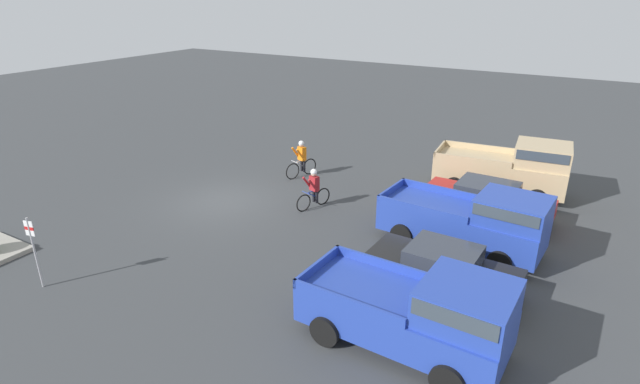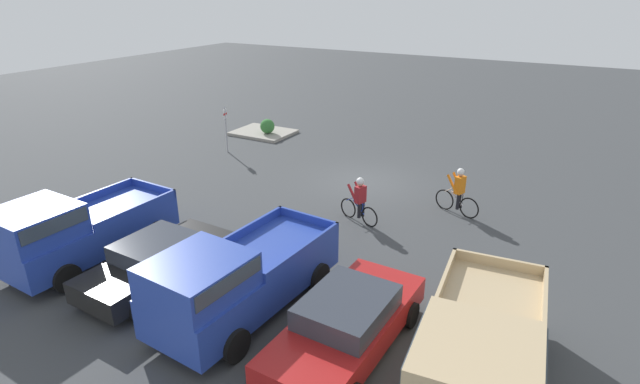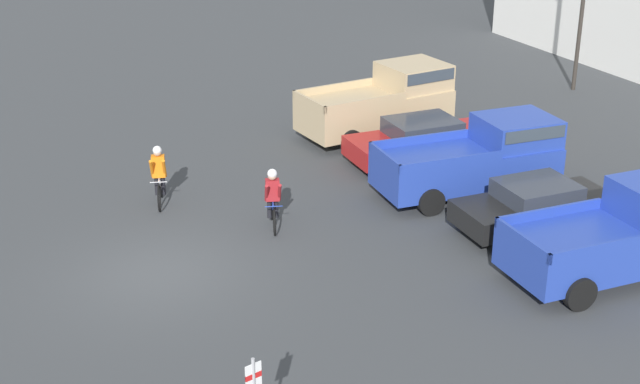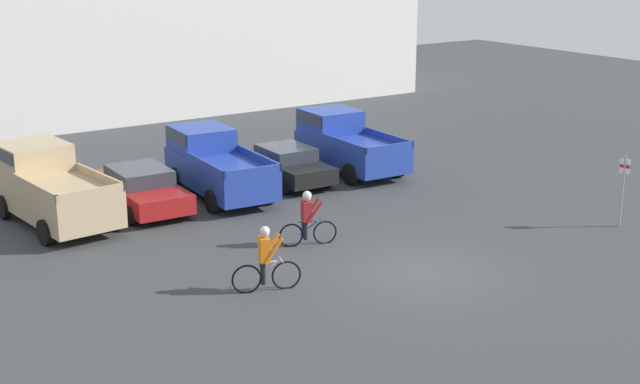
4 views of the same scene
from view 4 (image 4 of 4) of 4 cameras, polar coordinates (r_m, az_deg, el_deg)
name	(u,v)px [view 4 (image 4 of 4)]	position (r m, az deg, el deg)	size (l,w,h in m)	color
ground_plane	(422,272)	(23.65, 6.56, -5.09)	(80.00, 80.00, 0.00)	#383A3D
warehouse_building	(61,38)	(47.68, -16.22, 9.43)	(36.01, 12.91, 7.08)	silver
pickup_truck_0	(49,185)	(28.50, -16.95, 0.44)	(2.69, 5.35, 2.29)	tan
sedan_0	(140,188)	(29.30, -11.44, 0.26)	(2.13, 4.73, 1.36)	maroon
pickup_truck_1	(215,162)	(30.53, -6.75, 1.89)	(2.49, 5.34, 2.12)	#233D9E
sedan_1	(286,164)	(31.83, -2.18, 1.81)	(2.07, 4.30, 1.32)	black
pickup_truck_2	(345,141)	(33.53, 1.60, 3.28)	(2.45, 4.98, 2.13)	#233D9E
cyclist_0	(307,218)	(25.24, -0.81, -1.65)	(1.64, 0.63, 1.63)	black
cyclist_1	(266,259)	(22.02, -3.51, -4.29)	(1.69, 0.64, 1.71)	black
fire_lane_sign	(623,184)	(28.24, 18.83, 0.50)	(0.09, 0.30, 2.21)	#9E9EA3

